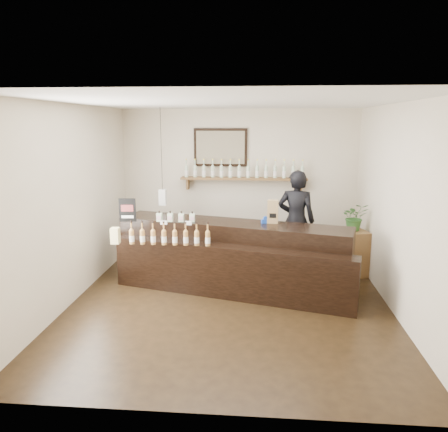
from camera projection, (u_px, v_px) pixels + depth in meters
name	position (u px, v px, depth m)	size (l,w,h in m)	color
ground	(229.00, 302.00, 6.31)	(5.00, 5.00, 0.00)	black
room_shell	(230.00, 185.00, 5.95)	(5.00, 5.00, 5.00)	beige
back_wall_decor	(231.00, 165.00, 8.27)	(2.66, 0.96, 1.69)	brown
counter	(231.00, 258.00, 6.76)	(3.71, 1.92, 1.20)	black
promo_sign	(127.00, 210.00, 6.78)	(0.26, 0.04, 0.37)	black
paper_bag	(273.00, 212.00, 6.68)	(0.17, 0.14, 0.36)	olive
tape_dispenser	(266.00, 221.00, 6.69)	(0.14, 0.09, 0.11)	#1A46B6
side_cabinet	(352.00, 252.00, 7.40)	(0.51, 0.61, 0.77)	brown
potted_plant	(355.00, 217.00, 7.28)	(0.42, 0.36, 0.47)	#2E5D25
shopkeeper	(296.00, 214.00, 7.53)	(0.72, 0.48, 1.99)	black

